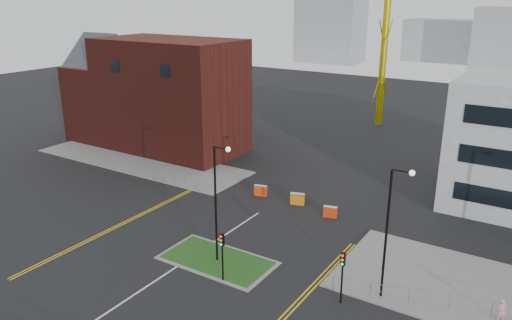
% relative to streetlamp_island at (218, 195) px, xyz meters
% --- Properties ---
extents(ground, '(200.00, 200.00, 0.00)m').
position_rel_streetlamp_island_xyz_m(ground, '(-2.22, -8.00, -5.41)').
color(ground, black).
rests_on(ground, ground).
extents(pavement_left, '(28.00, 8.00, 0.12)m').
position_rel_streetlamp_island_xyz_m(pavement_left, '(-22.22, 14.00, -5.35)').
color(pavement_left, slate).
rests_on(pavement_left, ground).
extents(island_kerb, '(8.60, 4.60, 0.08)m').
position_rel_streetlamp_island_xyz_m(island_kerb, '(-0.22, 0.00, -5.37)').
color(island_kerb, slate).
rests_on(island_kerb, ground).
extents(grass_island, '(8.00, 4.00, 0.12)m').
position_rel_streetlamp_island_xyz_m(grass_island, '(-0.22, 0.00, -5.35)').
color(grass_island, '#1F4D19').
rests_on(grass_island, ground).
extents(brick_building, '(24.20, 10.07, 14.24)m').
position_rel_streetlamp_island_xyz_m(brick_building, '(-25.19, 20.00, 1.44)').
color(brick_building, '#481612').
rests_on(brick_building, ground).
extents(streetlamp_island, '(1.46, 0.36, 9.18)m').
position_rel_streetlamp_island_xyz_m(streetlamp_island, '(0.00, 0.00, 0.00)').
color(streetlamp_island, black).
rests_on(streetlamp_island, ground).
extents(streetlamp_right_near, '(1.46, 0.36, 9.18)m').
position_rel_streetlamp_island_xyz_m(streetlamp_right_near, '(12.00, 2.00, 0.00)').
color(streetlamp_right_near, black).
rests_on(streetlamp_right_near, ground).
extents(traffic_light_island, '(0.28, 0.33, 3.65)m').
position_rel_streetlamp_island_xyz_m(traffic_light_island, '(1.78, -2.02, -2.85)').
color(traffic_light_island, black).
rests_on(traffic_light_island, ground).
extents(traffic_light_right, '(0.28, 0.33, 3.65)m').
position_rel_streetlamp_island_xyz_m(traffic_light_right, '(9.78, -0.02, -2.85)').
color(traffic_light_right, black).
rests_on(traffic_light_right, ground).
extents(railing_left, '(6.05, 0.05, 1.10)m').
position_rel_streetlamp_island_xyz_m(railing_left, '(-13.22, 10.00, -4.67)').
color(railing_left, gray).
rests_on(railing_left, ground).
extents(railing_right, '(19.05, 5.05, 1.10)m').
position_rel_streetlamp_island_xyz_m(railing_right, '(18.28, 3.50, -4.63)').
color(railing_right, gray).
rests_on(railing_right, ground).
extents(centre_line, '(0.15, 30.00, 0.01)m').
position_rel_streetlamp_island_xyz_m(centre_line, '(-2.22, -6.00, -5.41)').
color(centre_line, silver).
rests_on(centre_line, ground).
extents(yellow_left_a, '(0.12, 24.00, 0.01)m').
position_rel_streetlamp_island_xyz_m(yellow_left_a, '(-11.22, 2.00, -5.41)').
color(yellow_left_a, gold).
rests_on(yellow_left_a, ground).
extents(yellow_left_b, '(0.12, 24.00, 0.01)m').
position_rel_streetlamp_island_xyz_m(yellow_left_b, '(-10.92, 2.00, -5.41)').
color(yellow_left_b, gold).
rests_on(yellow_left_b, ground).
extents(yellow_right_a, '(0.12, 20.00, 0.01)m').
position_rel_streetlamp_island_xyz_m(yellow_right_a, '(7.28, -2.00, -5.41)').
color(yellow_right_a, gold).
rests_on(yellow_right_a, ground).
extents(yellow_right_b, '(0.12, 20.00, 0.01)m').
position_rel_streetlamp_island_xyz_m(yellow_right_b, '(7.58, -2.00, -5.41)').
color(yellow_right_b, gold).
rests_on(yellow_right_b, ground).
extents(skyline_a, '(18.00, 12.00, 22.00)m').
position_rel_streetlamp_island_xyz_m(skyline_a, '(-42.22, 112.00, 5.59)').
color(skyline_a, gray).
rests_on(skyline_a, ground).
extents(skyline_d, '(30.00, 12.00, 12.00)m').
position_rel_streetlamp_island_xyz_m(skyline_d, '(-10.22, 132.00, 0.59)').
color(skyline_d, gray).
rests_on(skyline_d, ground).
extents(pedestrian, '(0.68, 0.63, 1.57)m').
position_rel_streetlamp_island_xyz_m(pedestrian, '(18.85, 3.37, -4.63)').
color(pedestrian, pink).
rests_on(pedestrian, ground).
extents(barrier_left, '(1.33, 0.70, 1.07)m').
position_rel_streetlamp_island_xyz_m(barrier_left, '(-4.25, 12.64, -4.83)').
color(barrier_left, '#FF390E').
rests_on(barrier_left, ground).
extents(barrier_mid, '(1.40, 0.84, 1.12)m').
position_rel_streetlamp_island_xyz_m(barrier_mid, '(-0.13, 12.69, -4.81)').
color(barrier_mid, orange).
rests_on(barrier_mid, ground).
extents(barrier_right, '(1.28, 0.69, 1.03)m').
position_rel_streetlamp_island_xyz_m(barrier_right, '(3.71, 11.72, -4.85)').
color(barrier_right, red).
rests_on(barrier_right, ground).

